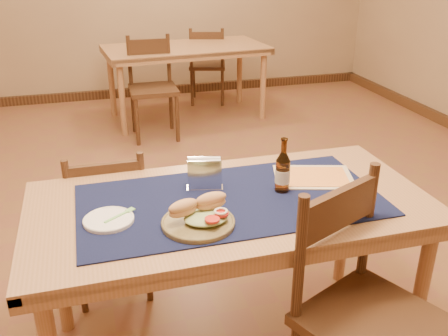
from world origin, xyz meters
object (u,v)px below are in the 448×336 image
object	(u,v)px
sandwich_plate	(200,217)
beer_bottle	(283,172)
back_table	(186,54)
main_table	(231,218)
chair_main_far	(109,220)
napkin_holder	(205,175)
chair_main_near	(366,312)

from	to	relation	value
sandwich_plate	beer_bottle	distance (m)	0.43
sandwich_plate	back_table	bearing A→B (deg)	79.14
main_table	sandwich_plate	distance (m)	0.25
chair_main_far	sandwich_plate	world-z (taller)	sandwich_plate
back_table	napkin_holder	distance (m)	3.24
chair_main_far	napkin_holder	bearing A→B (deg)	-46.40
napkin_holder	back_table	bearing A→B (deg)	79.72
chair_main_far	napkin_holder	distance (m)	0.69
chair_main_near	back_table	bearing A→B (deg)	87.77
main_table	chair_main_near	size ratio (longest dim) A/B	1.65
chair_main_near	beer_bottle	size ratio (longest dim) A/B	4.20
beer_bottle	sandwich_plate	bearing A→B (deg)	-156.19
main_table	napkin_holder	xyz separation A→B (m)	(-0.08, 0.13, 0.15)
back_table	sandwich_plate	bearing A→B (deg)	-100.86
chair_main_far	beer_bottle	size ratio (longest dim) A/B	3.60
back_table	sandwich_plate	world-z (taller)	sandwich_plate
back_table	napkin_holder	size ratio (longest dim) A/B	10.57
chair_main_far	sandwich_plate	xyz separation A→B (m)	(0.31, -0.70, 0.35)
beer_bottle	main_table	bearing A→B (deg)	-175.62
back_table	chair_main_far	world-z (taller)	chair_main_far
main_table	sandwich_plate	size ratio (longest dim) A/B	5.94
chair_main_far	napkin_holder	world-z (taller)	napkin_holder
chair_main_far	sandwich_plate	bearing A→B (deg)	-66.06
chair_main_far	napkin_holder	xyz separation A→B (m)	(0.40, -0.42, 0.39)
main_table	chair_main_far	world-z (taller)	chair_main_far
beer_bottle	chair_main_far	bearing A→B (deg)	142.96
main_table	napkin_holder	distance (m)	0.21
main_table	beer_bottle	bearing A→B (deg)	4.38
back_table	beer_bottle	world-z (taller)	beer_bottle
beer_bottle	back_table	bearing A→B (deg)	85.21
chair_main_far	chair_main_near	size ratio (longest dim) A/B	0.86
sandwich_plate	napkin_holder	bearing A→B (deg)	72.78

